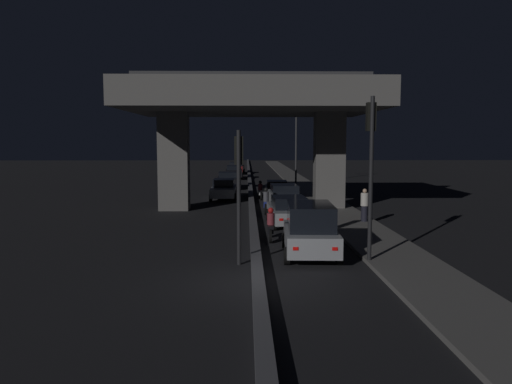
% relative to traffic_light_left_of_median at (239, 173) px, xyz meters
% --- Properties ---
extents(ground_plane, '(200.00, 200.00, 0.00)m').
position_rel_traffic_light_left_of_median_xyz_m(ground_plane, '(0.58, -2.35, -3.10)').
color(ground_plane, black).
extents(median_divider, '(0.37, 126.00, 0.27)m').
position_rel_traffic_light_left_of_median_xyz_m(median_divider, '(0.58, 32.65, -2.96)').
color(median_divider, '#4C4C51').
rests_on(median_divider, ground_plane).
extents(sidewalk_right, '(2.54, 126.00, 0.15)m').
position_rel_traffic_light_left_of_median_xyz_m(sidewalk_right, '(5.59, 25.65, -3.02)').
color(sidewalk_right, '#5B5956').
rests_on(sidewalk_right, ground_plane).
extents(elevated_overpass, '(14.55, 11.29, 8.34)m').
position_rel_traffic_light_left_of_median_xyz_m(elevated_overpass, '(0.58, 13.73, 3.24)').
color(elevated_overpass, '#5B5956').
rests_on(elevated_overpass, ground_plane).
extents(traffic_light_left_of_median, '(0.30, 0.49, 4.53)m').
position_rel_traffic_light_left_of_median_xyz_m(traffic_light_left_of_median, '(0.00, 0.00, 0.00)').
color(traffic_light_left_of_median, black).
rests_on(traffic_light_left_of_median, ground_plane).
extents(traffic_light_right_of_median, '(0.30, 0.49, 5.65)m').
position_rel_traffic_light_left_of_median_xyz_m(traffic_light_right_of_median, '(4.42, -0.01, 0.73)').
color(traffic_light_right_of_median, black).
rests_on(traffic_light_right_of_median, ground_plane).
extents(street_lamp, '(2.62, 0.32, 8.74)m').
position_rel_traffic_light_left_of_median_xyz_m(street_lamp, '(4.69, 31.28, 2.06)').
color(street_lamp, '#2D2D30').
rests_on(street_lamp, ground_plane).
extents(car_silver_lead, '(2.12, 4.09, 1.90)m').
position_rel_traffic_light_left_of_median_xyz_m(car_silver_lead, '(2.57, 1.18, -2.11)').
color(car_silver_lead, gray).
rests_on(car_silver_lead, ground_plane).
extents(car_silver_second, '(2.12, 4.67, 1.45)m').
position_rel_traffic_light_left_of_median_xyz_m(car_silver_second, '(2.36, 7.94, -2.35)').
color(car_silver_second, gray).
rests_on(car_silver_second, ground_plane).
extents(car_silver_third, '(2.09, 4.55, 1.51)m').
position_rel_traffic_light_left_of_median_xyz_m(car_silver_third, '(2.60, 14.24, -2.32)').
color(car_silver_third, gray).
rests_on(car_silver_third, ground_plane).
extents(car_black_fourth, '(1.90, 4.00, 1.29)m').
position_rel_traffic_light_left_of_median_xyz_m(car_black_fourth, '(2.52, 20.35, -2.42)').
color(car_black_fourth, black).
rests_on(car_black_fourth, ground_plane).
extents(car_silver_lead_oncoming, '(1.89, 4.79, 1.46)m').
position_rel_traffic_light_left_of_median_xyz_m(car_silver_lead_oncoming, '(-1.39, 19.52, -2.35)').
color(car_silver_lead_oncoming, gray).
rests_on(car_silver_lead_oncoming, ground_plane).
extents(car_black_second_oncoming, '(2.09, 4.28, 1.47)m').
position_rel_traffic_light_left_of_median_xyz_m(car_black_second_oncoming, '(-1.42, 27.79, -2.35)').
color(car_black_second_oncoming, black).
rests_on(car_black_second_oncoming, ground_plane).
extents(car_black_third_oncoming, '(2.04, 4.70, 1.48)m').
position_rel_traffic_light_left_of_median_xyz_m(car_black_third_oncoming, '(-1.14, 39.43, -2.30)').
color(car_black_third_oncoming, black).
rests_on(car_black_third_oncoming, ground_plane).
extents(car_dark_red_fourth_oncoming, '(2.21, 4.86, 1.53)m').
position_rel_traffic_light_left_of_median_xyz_m(car_dark_red_fourth_oncoming, '(-1.05, 48.56, -2.30)').
color(car_dark_red_fourth_oncoming, '#591414').
rests_on(car_dark_red_fourth_oncoming, ground_plane).
extents(motorcycle_black_filtering_near, '(0.34, 1.84, 1.39)m').
position_rel_traffic_light_left_of_median_xyz_m(motorcycle_black_filtering_near, '(1.28, 4.11, -2.50)').
color(motorcycle_black_filtering_near, black).
rests_on(motorcycle_black_filtering_near, ground_plane).
extents(motorcycle_blue_filtering_mid, '(0.34, 1.80, 1.50)m').
position_rel_traffic_light_left_of_median_xyz_m(motorcycle_blue_filtering_mid, '(1.40, 12.13, -2.46)').
color(motorcycle_blue_filtering_mid, black).
rests_on(motorcycle_blue_filtering_mid, ground_plane).
extents(motorcycle_white_filtering_far, '(0.34, 1.81, 1.37)m').
position_rel_traffic_light_left_of_median_xyz_m(motorcycle_white_filtering_far, '(1.26, 19.23, -2.51)').
color(motorcycle_white_filtering_far, black).
rests_on(motorcycle_white_filtering_far, ground_plane).
extents(pedestrian_on_sidewalk, '(0.39, 0.39, 1.66)m').
position_rel_traffic_light_left_of_median_xyz_m(pedestrian_on_sidewalk, '(6.21, 8.15, -2.13)').
color(pedestrian_on_sidewalk, black).
rests_on(pedestrian_on_sidewalk, sidewalk_right).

